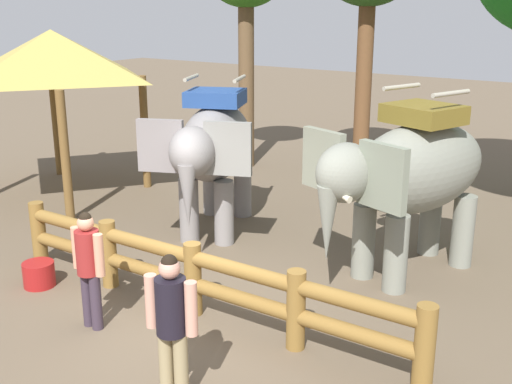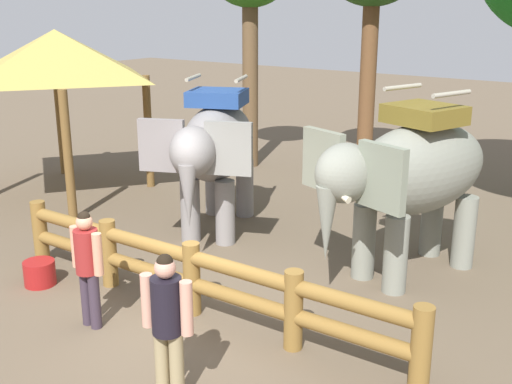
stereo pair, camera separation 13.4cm
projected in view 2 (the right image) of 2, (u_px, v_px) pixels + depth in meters
The scene contains 8 objects.
ground_plane at pixel (186, 317), 8.83m from camera, with size 60.00×60.00×0.00m, color brown.
log_fence at pixel (192, 273), 8.77m from camera, with size 6.82×0.32×1.05m.
elephant_near_left at pixel (215, 147), 11.65m from camera, with size 2.55×3.44×2.90m.
elephant_center at pixel (410, 174), 9.71m from camera, with size 2.44×3.54×2.96m.
tourist_woman_in_black at pixel (167, 318), 6.72m from camera, with size 0.60×0.40×1.72m.
tourist_man_in_blue at pixel (87, 261), 8.33m from camera, with size 0.58×0.33×1.63m.
thatched_shelter at pixel (56, 56), 13.59m from camera, with size 4.11×4.11×3.63m.
feed_bucket at pixel (40, 273), 9.79m from camera, with size 0.48×0.48×0.38m.
Camera 2 is at (5.38, -5.93, 4.21)m, focal length 44.65 mm.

